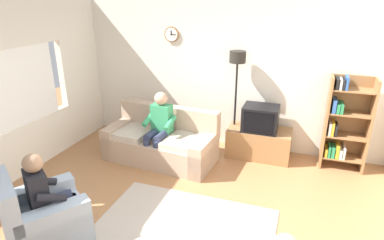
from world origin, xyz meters
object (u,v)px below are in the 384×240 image
couch (161,143)px  bookshelf (344,123)px  tv_stand (259,143)px  person_in_left_armchair (47,192)px  floor_lamp (237,74)px  person_on_couch (159,125)px  tv (260,118)px  armchair_near_window (43,217)px

couch → bookshelf: (2.93, 0.75, 0.46)m
tv_stand → person_in_left_armchair: (-2.03, -2.91, 0.35)m
person_in_left_armchair → floor_lamp: bearing=62.7°
couch → floor_lamp: bearing=34.5°
person_on_couch → tv_stand: bearing=26.5°
couch → tv: 1.78m
bookshelf → person_on_couch: size_ratio=1.26×
floor_lamp → bookshelf: bearing=-0.8°
couch → tv: size_ratio=3.28×
person_in_left_armchair → armchair_near_window: bearing=-124.9°
couch → armchair_near_window: (-0.48, -2.31, -0.02)m
couch → tv: (1.60, 0.65, 0.42)m
tv → armchair_near_window: size_ratio=0.51×
floor_lamp → armchair_near_window: bearing=-117.5°
tv_stand → tv: (0.00, -0.02, 0.48)m
couch → armchair_near_window: bearing=-101.7°
armchair_near_window → person_on_couch: 2.30m
tv → bookshelf: bearing=4.2°
couch → tv_stand: couch is taller
tv → person_in_left_armchair: 3.53m
tv → person_on_couch: 1.75m
tv_stand → person_on_couch: 1.82m
tv_stand → armchair_near_window: bearing=-124.9°
bookshelf → armchair_near_window: (-3.41, -3.06, -0.49)m
tv_stand → person_on_couch: bearing=-153.5°
couch → person_in_left_armchair: size_ratio=1.76×
couch → tv: tv is taller
floor_lamp → person_in_left_armchair: bearing=-117.3°
person_on_couch → armchair_near_window: bearing=-102.9°
person_on_couch → person_in_left_armchair: size_ratio=1.11×
armchair_near_window → person_on_couch: size_ratio=0.95×
bookshelf → couch: bearing=-165.7°
tv_stand → couch: bearing=-157.2°
armchair_near_window → tv_stand: bearing=55.1°
bookshelf → armchair_near_window: bookshelf is taller
tv → armchair_near_window: tv is taller
bookshelf → person_in_left_armchair: (-3.36, -2.99, -0.17)m
couch → person_on_couch: size_ratio=1.59×
floor_lamp → person_on_couch: (-1.10, -0.88, -0.75)m
floor_lamp → armchair_near_window: (-1.61, -3.09, -1.16)m
tv_stand → bookshelf: (1.33, 0.07, 0.52)m
tv → bookshelf: 1.33m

